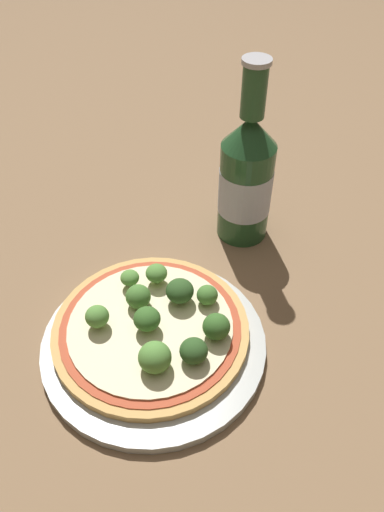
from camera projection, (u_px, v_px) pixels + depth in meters
The scene contains 14 objects.
ground_plane at pixel (169, 346), 0.58m from camera, with size 3.00×3.00×0.00m, color #846647.
plate at pixel (154, 341), 0.58m from camera, with size 0.26×0.26×0.01m.
pizza at pixel (151, 328), 0.57m from camera, with size 0.23×0.23×0.01m.
broccoli_floret_0 at pixel (138, 297), 0.58m from camera, with size 0.03×0.03×0.03m.
broccoli_floret_1 at pixel (97, 317), 0.56m from camera, with size 0.03×0.03×0.03m.
broccoli_floret_2 at pixel (147, 319), 0.55m from camera, with size 0.03×0.03×0.03m.
broccoli_floret_3 at pixel (194, 351), 0.53m from camera, with size 0.03×0.03×0.03m.
broccoli_floret_4 at pixel (216, 327), 0.55m from camera, with size 0.03×0.03×0.03m.
broccoli_floret_5 at pixel (156, 273), 0.61m from camera, with size 0.03×0.03×0.03m.
broccoli_floret_6 at pixel (155, 357), 0.52m from camera, with size 0.04×0.04×0.03m.
broccoli_floret_7 at pixel (207, 295), 0.59m from camera, with size 0.03×0.03×0.02m.
broccoli_floret_8 at pixel (130, 278), 0.60m from camera, with size 0.02×0.02×0.02m.
broccoli_floret_9 at pixel (180, 291), 0.58m from camera, with size 0.03×0.03×0.03m.
beer_bottle at pixel (246, 178), 0.66m from camera, with size 0.07×0.07×0.25m.
Camera 1 is at (0.01, -0.34, 0.48)m, focal length 35.00 mm.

